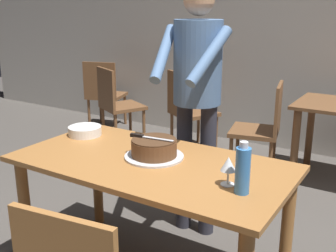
{
  "coord_description": "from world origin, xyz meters",
  "views": [
    {
      "loc": [
        1.22,
        -1.77,
        1.59
      ],
      "look_at": [
        -0.01,
        0.2,
        0.9
      ],
      "focal_mm": 43.81,
      "sensor_mm": 36.0,
      "label": 1
    }
  ],
  "objects_px": {
    "main_dining_table": "(151,180)",
    "water_bottle": "(243,170)",
    "background_chair_1": "(188,108)",
    "background_chair_2": "(104,92)",
    "plate_stack": "(85,131)",
    "person_cutting_cake": "(197,85)",
    "cake_knife": "(143,136)",
    "background_chair_0": "(263,126)",
    "cake_on_platter": "(154,149)",
    "wine_glass_near": "(228,165)",
    "background_chair_3": "(117,102)"
  },
  "relations": [
    {
      "from": "main_dining_table",
      "to": "water_bottle",
      "type": "height_order",
      "value": "water_bottle"
    },
    {
      "from": "background_chair_1",
      "to": "background_chair_2",
      "type": "distance_m",
      "value": 1.37
    },
    {
      "from": "plate_stack",
      "to": "person_cutting_cake",
      "type": "bearing_deg",
      "value": 37.26
    },
    {
      "from": "person_cutting_cake",
      "to": "background_chair_2",
      "type": "height_order",
      "value": "person_cutting_cake"
    },
    {
      "from": "cake_knife",
      "to": "background_chair_0",
      "type": "distance_m",
      "value": 1.85
    },
    {
      "from": "person_cutting_cake",
      "to": "background_chair_1",
      "type": "distance_m",
      "value": 1.81
    },
    {
      "from": "cake_on_platter",
      "to": "cake_knife",
      "type": "xyz_separation_m",
      "value": [
        -0.07,
        -0.01,
        0.06
      ]
    },
    {
      "from": "plate_stack",
      "to": "background_chair_2",
      "type": "distance_m",
      "value": 2.69
    },
    {
      "from": "plate_stack",
      "to": "background_chair_0",
      "type": "xyz_separation_m",
      "value": [
        0.66,
        1.69,
        -0.29
      ]
    },
    {
      "from": "cake_knife",
      "to": "wine_glass_near",
      "type": "xyz_separation_m",
      "value": [
        0.58,
        -0.11,
        -0.01
      ]
    },
    {
      "from": "background_chair_1",
      "to": "person_cutting_cake",
      "type": "bearing_deg",
      "value": -59.18
    },
    {
      "from": "plate_stack",
      "to": "background_chair_1",
      "type": "height_order",
      "value": "background_chair_1"
    },
    {
      "from": "cake_knife",
      "to": "person_cutting_cake",
      "type": "relative_size",
      "value": 0.16
    },
    {
      "from": "main_dining_table",
      "to": "plate_stack",
      "type": "xyz_separation_m",
      "value": [
        -0.64,
        0.16,
        0.15
      ]
    },
    {
      "from": "main_dining_table",
      "to": "background_chair_2",
      "type": "distance_m",
      "value": 3.21
    },
    {
      "from": "plate_stack",
      "to": "wine_glass_near",
      "type": "height_order",
      "value": "wine_glass_near"
    },
    {
      "from": "cake_knife",
      "to": "wine_glass_near",
      "type": "bearing_deg",
      "value": -11.03
    },
    {
      "from": "main_dining_table",
      "to": "cake_knife",
      "type": "bearing_deg",
      "value": 151.06
    },
    {
      "from": "cake_knife",
      "to": "water_bottle",
      "type": "distance_m",
      "value": 0.69
    },
    {
      "from": "cake_on_platter",
      "to": "plate_stack",
      "type": "distance_m",
      "value": 0.63
    },
    {
      "from": "plate_stack",
      "to": "main_dining_table",
      "type": "bearing_deg",
      "value": -13.94
    },
    {
      "from": "cake_on_platter",
      "to": "background_chair_0",
      "type": "distance_m",
      "value": 1.82
    },
    {
      "from": "wine_glass_near",
      "to": "background_chair_2",
      "type": "bearing_deg",
      "value": 139.98
    },
    {
      "from": "water_bottle",
      "to": "background_chair_3",
      "type": "xyz_separation_m",
      "value": [
        -2.36,
        2.0,
        -0.37
      ]
    },
    {
      "from": "cake_on_platter",
      "to": "background_chair_3",
      "type": "xyz_separation_m",
      "value": [
        -1.76,
        1.83,
        -0.31
      ]
    },
    {
      "from": "main_dining_table",
      "to": "background_chair_0",
      "type": "height_order",
      "value": "background_chair_0"
    },
    {
      "from": "background_chair_0",
      "to": "background_chair_3",
      "type": "height_order",
      "value": "same"
    },
    {
      "from": "person_cutting_cake",
      "to": "background_chair_3",
      "type": "height_order",
      "value": "person_cutting_cake"
    },
    {
      "from": "background_chair_0",
      "to": "background_chair_3",
      "type": "distance_m",
      "value": 1.79
    },
    {
      "from": "background_chair_0",
      "to": "wine_glass_near",
      "type": "bearing_deg",
      "value": -76.0
    },
    {
      "from": "background_chair_2",
      "to": "plate_stack",
      "type": "bearing_deg",
      "value": -52.05
    },
    {
      "from": "background_chair_0",
      "to": "background_chair_1",
      "type": "height_order",
      "value": "same"
    },
    {
      "from": "cake_on_platter",
      "to": "person_cutting_cake",
      "type": "relative_size",
      "value": 0.2
    },
    {
      "from": "main_dining_table",
      "to": "background_chair_1",
      "type": "height_order",
      "value": "background_chair_1"
    },
    {
      "from": "background_chair_0",
      "to": "background_chair_3",
      "type": "relative_size",
      "value": 1.0
    },
    {
      "from": "person_cutting_cake",
      "to": "plate_stack",
      "type": "bearing_deg",
      "value": -142.74
    },
    {
      "from": "cake_on_platter",
      "to": "wine_glass_near",
      "type": "xyz_separation_m",
      "value": [
        0.51,
        -0.12,
        0.05
      ]
    },
    {
      "from": "background_chair_2",
      "to": "wine_glass_near",
      "type": "bearing_deg",
      "value": -40.02
    },
    {
      "from": "main_dining_table",
      "to": "background_chair_3",
      "type": "relative_size",
      "value": 1.73
    },
    {
      "from": "cake_on_platter",
      "to": "background_chair_0",
      "type": "xyz_separation_m",
      "value": [
        0.03,
        1.8,
        -0.31
      ]
    },
    {
      "from": "cake_knife",
      "to": "plate_stack",
      "type": "relative_size",
      "value": 1.23
    },
    {
      "from": "water_bottle",
      "to": "background_chair_0",
      "type": "distance_m",
      "value": 2.08
    },
    {
      "from": "water_bottle",
      "to": "background_chair_0",
      "type": "bearing_deg",
      "value": 106.16
    },
    {
      "from": "plate_stack",
      "to": "background_chair_0",
      "type": "distance_m",
      "value": 1.84
    },
    {
      "from": "main_dining_table",
      "to": "plate_stack",
      "type": "relative_size",
      "value": 7.08
    },
    {
      "from": "wine_glass_near",
      "to": "plate_stack",
      "type": "bearing_deg",
      "value": 168.76
    },
    {
      "from": "cake_knife",
      "to": "background_chair_2",
      "type": "xyz_separation_m",
      "value": [
        -2.2,
        2.22,
        -0.37
      ]
    },
    {
      "from": "main_dining_table",
      "to": "wine_glass_near",
      "type": "height_order",
      "value": "wine_glass_near"
    },
    {
      "from": "plate_stack",
      "to": "background_chair_2",
      "type": "relative_size",
      "value": 0.24
    },
    {
      "from": "background_chair_1",
      "to": "background_chair_3",
      "type": "height_order",
      "value": "same"
    }
  ]
}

